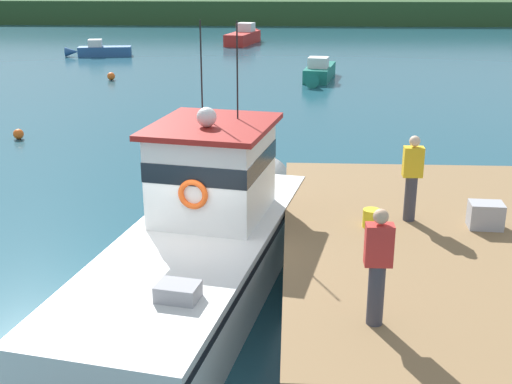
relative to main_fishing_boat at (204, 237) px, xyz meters
name	(u,v)px	position (x,y,z in m)	size (l,w,h in m)	color
ground_plane	(187,291)	(-0.31, -0.22, -1.01)	(200.00, 200.00, 0.00)	#1E4C5B
dock	(453,243)	(4.49, -0.22, 0.07)	(6.00, 9.00, 1.20)	#4C3D2D
main_fishing_boat	(204,237)	(0.00, 0.00, 0.00)	(4.05, 9.97, 4.80)	silver
crate_single_by_cleat	(486,215)	(5.14, 0.25, 0.43)	(0.60, 0.44, 0.48)	#9E9EA3
bait_bucket	(371,218)	(3.07, 0.16, 0.36)	(0.32, 0.32, 0.34)	yellow
deckhand_by_the_boat	(412,176)	(3.82, 0.56, 1.05)	(0.36, 0.22, 1.63)	#383842
deckhand_further_back	(378,265)	(2.72, -3.31, 1.05)	(0.36, 0.22, 1.63)	#383842
moored_boat_outer_mooring	(244,37)	(-2.15, 41.60, -0.47)	(2.60, 6.20, 1.55)	red
moored_boat_off_the_point	(319,72)	(3.03, 24.07, -0.57)	(1.90, 5.03, 1.26)	#196B5B
moored_boat_far_right	(100,50)	(-11.32, 33.33, -0.63)	(4.44, 1.70, 1.11)	#285184
mooring_buoy_inshore	(111,76)	(-7.99, 23.53, -0.80)	(0.41, 0.41, 0.41)	#EA5B19
mooring_buoy_channel_marker	(18,134)	(-7.93, 10.82, -0.83)	(0.36, 0.36, 0.36)	#EA5B19
far_shoreline	(275,11)	(-0.31, 61.78, 0.19)	(120.00, 8.00, 2.40)	#284723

